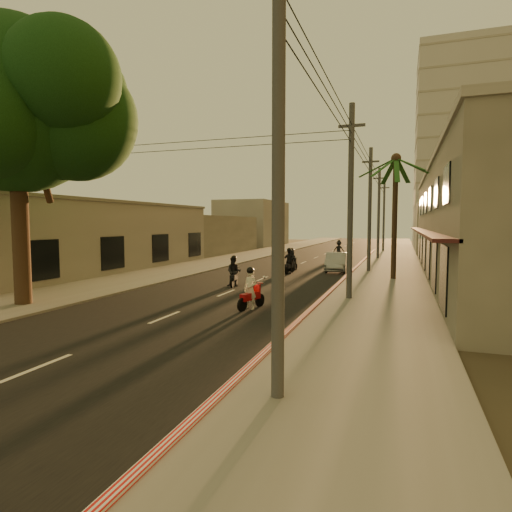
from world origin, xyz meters
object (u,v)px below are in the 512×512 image
at_px(scooter_red, 250,290).
at_px(scooter_far_a, 292,261).
at_px(scooter_mid_b, 289,262).
at_px(palm_tree, 396,165).
at_px(scooter_far_b, 339,250).
at_px(broadleaf_tree, 25,107).
at_px(scooter_mid_a, 234,272).
at_px(parked_car, 336,262).

distance_m(scooter_red, scooter_far_a, 14.49).
bearing_deg(scooter_mid_b, palm_tree, -7.66).
bearing_deg(palm_tree, scooter_far_b, 108.97).
relative_size(broadleaf_tree, scooter_mid_a, 6.72).
height_order(palm_tree, scooter_mid_b, palm_tree).
bearing_deg(scooter_far_b, scooter_red, -104.00).
relative_size(palm_tree, scooter_far_a, 4.61).
distance_m(scooter_red, parked_car, 15.35).
distance_m(scooter_far_a, scooter_far_b, 13.90).
relative_size(broadleaf_tree, parked_car, 2.75).
xyz_separation_m(palm_tree, scooter_far_a, (-7.31, 2.94, -6.36)).
distance_m(scooter_red, scooter_mid_a, 6.58).
relative_size(palm_tree, parked_car, 1.86).
bearing_deg(scooter_far_a, scooter_far_b, 93.28).
xyz_separation_m(palm_tree, parked_car, (-4.14, 3.86, -6.45)).
height_order(scooter_mid_b, scooter_far_a, scooter_mid_b).
distance_m(palm_tree, scooter_red, 14.17).
xyz_separation_m(scooter_red, parked_car, (1.31, 15.29, -0.09)).
height_order(palm_tree, parked_car, palm_tree).
distance_m(broadleaf_tree, scooter_mid_a, 12.79).
bearing_deg(scooter_mid_b, scooter_red, -79.93).
distance_m(scooter_mid_a, scooter_far_a, 8.64).
bearing_deg(palm_tree, scooter_mid_a, -146.60).
xyz_separation_m(broadleaf_tree, parked_car, (10.47, 17.71, -7.77)).
height_order(palm_tree, scooter_far_b, palm_tree).
xyz_separation_m(broadleaf_tree, scooter_red, (9.16, 2.42, -7.68)).
distance_m(broadleaf_tree, scooter_far_b, 32.76).
xyz_separation_m(scooter_red, scooter_far_a, (-1.86, 14.37, -0.00)).
distance_m(broadleaf_tree, palm_tree, 20.18).
bearing_deg(scooter_mid_a, scooter_far_b, 71.95).
bearing_deg(scooter_red, scooter_mid_b, 113.67).
height_order(broadleaf_tree, scooter_mid_a, broadleaf_tree).
relative_size(scooter_mid_b, scooter_far_b, 1.01).
relative_size(scooter_mid_a, scooter_far_b, 0.97).
height_order(scooter_red, scooter_far_a, scooter_red).
height_order(broadleaf_tree, scooter_far_a, broadleaf_tree).
bearing_deg(scooter_mid_a, scooter_red, -73.05).
xyz_separation_m(broadleaf_tree, scooter_far_b, (8.86, 30.60, -7.62)).
bearing_deg(broadleaf_tree, scooter_red, 14.81).
distance_m(palm_tree, scooter_far_b, 18.79).
height_order(palm_tree, scooter_mid_a, palm_tree).
bearing_deg(broadleaf_tree, scooter_far_a, 66.49).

